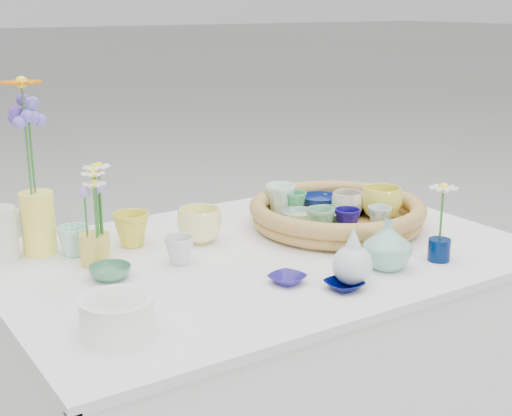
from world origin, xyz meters
TOP-DOWN VIEW (x-y plane):
  - wicker_tray at (0.28, 0.05)m, footprint 0.47×0.47m
  - tray_ceramic_0 at (0.32, 0.18)m, footprint 0.12×0.12m
  - tray_ceramic_1 at (0.38, 0.09)m, footprint 0.11×0.11m
  - tray_ceramic_2 at (0.40, 0.00)m, footprint 0.12×0.12m
  - tray_ceramic_3 at (0.25, 0.05)m, footprint 0.14×0.14m
  - tray_ceramic_4 at (0.17, -0.02)m, footprint 0.08×0.08m
  - tray_ceramic_5 at (0.19, 0.10)m, footprint 0.12×0.12m
  - tray_ceramic_6 at (0.20, 0.20)m, footprint 0.11×0.11m
  - tray_ceramic_7 at (0.33, 0.06)m, footprint 0.12×0.12m
  - tray_ceramic_8 at (0.40, 0.23)m, footprint 0.11×0.11m
  - tray_ceramic_9 at (0.24, -0.04)m, footprint 0.08×0.08m
  - tray_ceramic_10 at (0.15, 0.03)m, footprint 0.15×0.15m
  - tray_ceramic_11 at (0.33, -0.07)m, footprint 0.08×0.08m
  - tray_ceramic_12 at (0.23, 0.17)m, footprint 0.08×0.08m
  - loose_ceramic_0 at (-0.25, 0.21)m, footprint 0.10×0.10m
  - loose_ceramic_1 at (-0.09, 0.14)m, footprint 0.13×0.13m
  - loose_ceramic_2 at (-0.38, 0.03)m, footprint 0.10×0.10m
  - loose_ceramic_3 at (-0.20, 0.03)m, footprint 0.09×0.09m
  - loose_ceramic_4 at (-0.07, -0.20)m, footprint 0.09×0.09m
  - loose_ceramic_5 at (-0.39, 0.22)m, footprint 0.10×0.10m
  - loose_ceramic_6 at (0.02, -0.30)m, footprint 0.08×0.08m
  - fluted_bowl at (-0.47, -0.24)m, footprint 0.17×0.17m
  - bud_vase_paleblue at (0.05, -0.28)m, footprint 0.11×0.11m
  - bud_vase_seafoam at (0.18, -0.25)m, footprint 0.12×0.12m
  - bud_vase_cobalt at (0.32, -0.28)m, footprint 0.06×0.06m
  - single_daisy at (0.33, -0.27)m, footprint 0.08×0.08m
  - tall_vase_yellow at (-0.45, 0.28)m, footprint 0.09×0.09m
  - gerbera at (-0.47, 0.27)m, footprint 0.13×0.13m
  - hydrangea at (-0.46, 0.28)m, footprint 0.09×0.09m
  - daisy_cup at (-0.37, 0.13)m, footprint 0.07×0.07m
  - daisy_posy at (-0.37, 0.12)m, footprint 0.09×0.09m

SIDE VIEW (x-z plane):
  - loose_ceramic_4 at x=-0.07m, z-range 0.77..0.78m
  - loose_ceramic_6 at x=0.02m, z-range 0.77..0.78m
  - loose_ceramic_2 at x=-0.38m, z-range 0.77..0.79m
  - bud_vase_cobalt at x=0.32m, z-range 0.77..0.82m
  - tray_ceramic_1 at x=0.38m, z-range 0.78..0.81m
  - tray_ceramic_8 at x=0.40m, z-range 0.78..0.81m
  - tray_ceramic_10 at x=0.15m, z-range 0.78..0.81m
  - loose_ceramic_3 at x=-0.20m, z-range 0.77..0.83m
  - tray_ceramic_5 at x=0.19m, z-range 0.78..0.81m
  - tray_ceramic_0 at x=0.32m, z-range 0.78..0.82m
  - tray_ceramic_3 at x=0.25m, z-range 0.78..0.82m
  - fluted_bowl at x=-0.47m, z-range 0.77..0.84m
  - loose_ceramic_5 at x=-0.39m, z-range 0.77..0.84m
  - daisy_cup at x=-0.37m, z-range 0.77..0.84m
  - wicker_tray at x=0.28m, z-range 0.77..0.84m
  - loose_ceramic_0 at x=-0.25m, z-range 0.77..0.85m
  - loose_ceramic_1 at x=-0.09m, z-range 0.77..0.85m
  - tray_ceramic_11 at x=0.33m, z-range 0.78..0.84m
  - tray_ceramic_12 at x=0.23m, z-range 0.78..0.84m
  - tray_ceramic_9 at x=0.24m, z-range 0.78..0.85m
  - tray_ceramic_4 at x=0.17m, z-range 0.78..0.85m
  - tray_ceramic_7 at x=0.33m, z-range 0.78..0.85m
  - tray_ceramic_6 at x=0.20m, z-range 0.78..0.86m
  - bud_vase_seafoam at x=0.18m, z-range 0.77..0.88m
  - tray_ceramic_2 at x=0.40m, z-range 0.78..0.87m
  - bud_vase_paleblue at x=0.05m, z-range 0.77..0.90m
  - tall_vase_yellow at x=-0.45m, z-range 0.77..0.92m
  - single_daisy at x=0.33m, z-range 0.81..0.95m
  - daisy_posy at x=-0.37m, z-range 0.84..1.00m
  - hydrangea at x=-0.46m, z-range 0.88..1.14m
  - gerbera at x=-0.47m, z-range 0.91..1.19m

